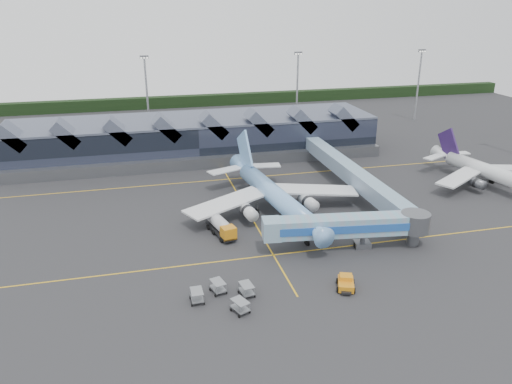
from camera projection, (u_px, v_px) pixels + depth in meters
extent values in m
plane|color=#242426|center=(261.00, 233.00, 84.44)|extent=(260.00, 260.00, 0.00)
cube|color=gold|center=(273.00, 255.00, 77.20)|extent=(120.00, 0.25, 0.01)
cube|color=gold|center=(229.00, 179.00, 109.79)|extent=(120.00, 0.25, 0.01)
cube|color=gold|center=(247.00, 210.00, 93.49)|extent=(0.25, 60.00, 0.01)
cube|color=black|center=(186.00, 101.00, 183.29)|extent=(260.00, 4.00, 4.00)
cube|color=black|center=(194.00, 138.00, 125.15)|extent=(90.00, 20.00, 9.00)
cube|color=#4E5568|center=(193.00, 119.00, 123.45)|extent=(90.00, 20.00, 0.60)
cube|color=#5C5E64|center=(200.00, 163.00, 116.35)|extent=(90.00, 2.50, 2.60)
cube|color=#4E5568|center=(13.00, 136.00, 108.12)|extent=(6.43, 6.00, 6.43)
cube|color=#4E5568|center=(67.00, 133.00, 110.58)|extent=(6.43, 6.00, 6.43)
cube|color=#4E5568|center=(118.00, 130.00, 113.04)|extent=(6.43, 6.00, 6.43)
cube|color=#4E5568|center=(167.00, 127.00, 115.51)|extent=(6.43, 6.00, 6.43)
cube|color=#4E5568|center=(214.00, 125.00, 117.97)|extent=(6.43, 6.00, 6.43)
cube|color=#4E5568|center=(259.00, 122.00, 120.44)|extent=(6.43, 6.00, 6.43)
cube|color=#4E5568|center=(302.00, 119.00, 122.90)|extent=(6.43, 6.00, 6.43)
cube|color=#4E5568|center=(343.00, 117.00, 125.36)|extent=(6.43, 6.00, 6.43)
cylinder|color=#92949A|center=(147.00, 97.00, 142.28)|extent=(0.56, 0.56, 22.00)
cube|color=#5C5E64|center=(144.00, 57.00, 138.31)|extent=(2.40, 0.50, 0.90)
cylinder|color=#92949A|center=(297.00, 90.00, 152.36)|extent=(0.56, 0.56, 22.00)
cube|color=#5C5E64|center=(298.00, 53.00, 148.39)|extent=(2.40, 0.50, 0.90)
cylinder|color=#92949A|center=(418.00, 86.00, 159.51)|extent=(0.56, 0.56, 22.00)
cube|color=#5C5E64|center=(422.00, 51.00, 155.54)|extent=(2.40, 0.50, 0.90)
cylinder|color=#76A0F0|center=(275.00, 195.00, 90.66)|extent=(7.07, 28.22, 3.46)
cone|color=#76A0F0|center=(317.00, 232.00, 76.42)|extent=(4.05, 5.21, 3.46)
cube|color=black|center=(319.00, 229.00, 75.63)|extent=(1.35, 0.50, 0.48)
cone|color=#76A0F0|center=(242.00, 166.00, 105.51)|extent=(4.26, 6.80, 3.46)
cube|color=silver|center=(226.00, 203.00, 88.89)|extent=(16.42, 11.45, 1.14)
cube|color=silver|center=(315.00, 190.00, 94.89)|extent=(16.40, 7.98, 1.14)
cylinder|color=silver|center=(248.00, 211.00, 87.45)|extent=(2.75, 5.04, 2.14)
cylinder|color=silver|center=(308.00, 202.00, 91.46)|extent=(2.75, 5.04, 2.14)
cube|color=#76A0F0|center=(245.00, 152.00, 102.82)|extent=(1.56, 8.82, 9.52)
cube|color=silver|center=(225.00, 170.00, 103.02)|extent=(7.73, 5.24, 0.23)
cube|color=silver|center=(263.00, 166.00, 105.91)|extent=(7.47, 3.60, 0.23)
cylinder|color=#5C5E64|center=(307.00, 239.00, 80.18)|extent=(0.25, 0.25, 2.00)
cylinder|color=#5C5E64|center=(257.00, 209.00, 91.69)|extent=(0.25, 0.25, 2.00)
cylinder|color=#5C5E64|center=(286.00, 204.00, 93.69)|extent=(0.25, 0.25, 2.00)
cylinder|color=black|center=(307.00, 242.00, 80.41)|extent=(0.57, 1.32, 1.28)
cylinder|color=silver|center=(489.00, 172.00, 104.40)|extent=(7.03, 21.47, 3.04)
cone|color=silver|center=(443.00, 154.00, 115.38)|extent=(3.91, 5.35, 3.04)
cube|color=silver|center=(459.00, 177.00, 102.63)|extent=(12.98, 9.58, 1.02)
cube|color=silver|center=(508.00, 168.00, 108.21)|extent=(13.04, 5.47, 1.02)
cylinder|color=#5C5E64|center=(477.00, 183.00, 101.72)|extent=(2.54, 3.94, 1.88)
cylinder|color=#5C5E64|center=(510.00, 176.00, 105.44)|extent=(2.54, 3.94, 1.88)
cube|color=#301A50|center=(448.00, 144.00, 113.34)|extent=(1.75, 6.79, 7.41)
cube|color=silver|center=(434.00, 157.00, 113.27)|extent=(6.15, 4.38, 0.25)
cube|color=silver|center=(457.00, 153.00, 115.95)|extent=(5.90, 2.43, 0.25)
cylinder|color=#5C5E64|center=(474.00, 183.00, 105.03)|extent=(0.28, 0.28, 1.76)
cylinder|color=#5C5E64|center=(492.00, 179.00, 107.05)|extent=(0.28, 0.28, 1.76)
cube|color=#71A3BC|center=(344.00, 226.00, 77.98)|extent=(21.19, 5.86, 3.04)
cube|color=#2153A9|center=(347.00, 230.00, 76.47)|extent=(20.79, 2.87, 1.26)
cube|color=#71A3BC|center=(271.00, 229.00, 76.78)|extent=(3.14, 3.68, 3.14)
cylinder|color=#5C5E64|center=(363.00, 236.00, 79.01)|extent=(0.73, 0.73, 3.93)
cube|color=#5C5E64|center=(362.00, 244.00, 79.55)|extent=(2.77, 2.41, 0.94)
cylinder|color=black|center=(356.00, 245.00, 79.48)|extent=(0.54, 0.99, 0.94)
cylinder|color=black|center=(368.00, 245.00, 79.70)|extent=(0.54, 0.99, 0.94)
cylinder|color=#5C5E64|center=(415.00, 222.00, 79.17)|extent=(4.61, 4.61, 3.14)
cylinder|color=#5C5E64|center=(414.00, 233.00, 79.88)|extent=(1.89, 1.89, 3.93)
cube|color=black|center=(221.00, 231.00, 83.72)|extent=(4.08, 8.55, 0.46)
cube|color=orange|center=(228.00, 233.00, 80.79)|extent=(2.62, 2.48, 2.02)
cube|color=black|center=(230.00, 232.00, 80.02)|extent=(2.00, 0.61, 0.92)
cylinder|color=silver|center=(218.00, 222.00, 84.19)|extent=(3.30, 5.67, 2.11)
sphere|color=silver|center=(212.00, 216.00, 86.39)|extent=(2.02, 2.02, 2.02)
sphere|color=silver|center=(224.00, 228.00, 81.98)|extent=(2.02, 2.02, 2.02)
cylinder|color=black|center=(221.00, 240.00, 81.03)|extent=(0.53, 0.97, 0.92)
cylinder|color=black|center=(234.00, 237.00, 82.02)|extent=(0.53, 0.97, 0.92)
cylinder|color=black|center=(214.00, 232.00, 83.69)|extent=(0.53, 0.97, 0.92)
cylinder|color=black|center=(226.00, 230.00, 84.68)|extent=(0.53, 0.97, 0.92)
cylinder|color=black|center=(208.00, 227.00, 85.60)|extent=(0.53, 0.97, 0.92)
cylinder|color=black|center=(221.00, 224.00, 86.58)|extent=(0.53, 0.97, 0.92)
cube|color=orange|center=(346.00, 284.00, 68.15)|extent=(3.14, 3.91, 0.94)
cube|color=orange|center=(346.00, 277.00, 68.42)|extent=(2.12, 2.01, 0.66)
cube|color=black|center=(346.00, 292.00, 66.58)|extent=(1.50, 1.17, 0.28)
cylinder|color=black|center=(338.00, 290.00, 67.32)|extent=(0.53, 0.81, 0.75)
cylinder|color=black|center=(354.00, 291.00, 67.08)|extent=(0.53, 0.81, 0.75)
cylinder|color=black|center=(337.00, 281.00, 69.42)|extent=(0.53, 0.81, 0.75)
cylinder|color=black|center=(353.00, 282.00, 69.18)|extent=(0.53, 0.81, 0.75)
cube|color=gray|center=(218.00, 288.00, 67.19)|extent=(2.08, 2.71, 0.16)
cube|color=gray|center=(218.00, 282.00, 66.82)|extent=(2.08, 2.71, 0.09)
cylinder|color=black|center=(221.00, 286.00, 68.41)|extent=(0.23, 0.41, 0.39)
cube|color=gray|center=(247.00, 291.00, 66.51)|extent=(1.88, 2.61, 0.16)
cube|color=gray|center=(247.00, 285.00, 66.13)|extent=(1.88, 2.61, 0.09)
cylinder|color=black|center=(250.00, 289.00, 67.70)|extent=(0.19, 0.41, 0.39)
cube|color=gray|center=(197.00, 298.00, 65.07)|extent=(1.54, 2.41, 0.16)
cube|color=gray|center=(197.00, 291.00, 64.70)|extent=(1.54, 2.41, 0.09)
cylinder|color=black|center=(202.00, 296.00, 66.19)|extent=(0.13, 0.39, 0.39)
cube|color=gray|center=(240.00, 308.00, 62.91)|extent=(2.35, 2.80, 0.16)
cube|color=gray|center=(240.00, 301.00, 62.53)|extent=(2.35, 2.80, 0.09)
cylinder|color=black|center=(241.00, 305.00, 64.16)|extent=(0.28, 0.41, 0.39)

